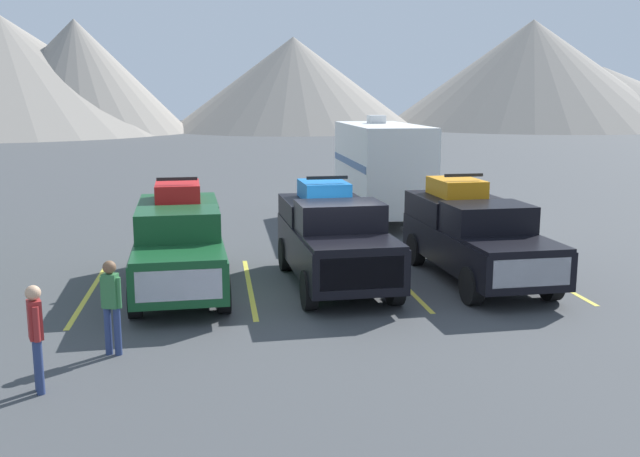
{
  "coord_description": "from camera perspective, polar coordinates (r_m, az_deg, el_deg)",
  "views": [
    {
      "loc": [
        -2.62,
        -15.76,
        4.56
      ],
      "look_at": [
        0.0,
        1.99,
        1.2
      ],
      "focal_mm": 39.97,
      "sensor_mm": 36.0,
      "label": 1
    }
  ],
  "objects": [
    {
      "name": "mountain_ridge",
      "position": [
        96.57,
        -3.14,
        11.79
      ],
      "size": [
        148.72,
        48.23,
        15.17
      ],
      "color": "gray",
      "rests_on": "ground"
    },
    {
      "name": "ground_plane",
      "position": [
        16.61,
        1.01,
        -5.33
      ],
      "size": [
        240.0,
        240.0,
        0.0
      ],
      "primitive_type": "plane",
      "color": "#3F4244"
    },
    {
      "name": "pickup_truck_a",
      "position": [
        17.33,
        -11.23,
        -0.94
      ],
      "size": [
        2.31,
        5.95,
        2.58
      ],
      "color": "#144723",
      "rests_on": "ground"
    },
    {
      "name": "person_a",
      "position": [
        13.15,
        -16.38,
        -5.59
      ],
      "size": [
        0.37,
        0.26,
        1.72
      ],
      "color": "navy",
      "rests_on": "ground"
    },
    {
      "name": "pickup_truck_b",
      "position": [
        17.3,
        1.09,
        -0.66
      ],
      "size": [
        2.39,
        5.4,
        2.58
      ],
      "color": "black",
      "rests_on": "ground"
    },
    {
      "name": "pickup_truck_c",
      "position": [
        18.28,
        12.2,
        -0.36
      ],
      "size": [
        2.38,
        5.77,
        2.57
      ],
      "color": "black",
      "rests_on": "ground"
    },
    {
      "name": "lot_stripe_d",
      "position": [
        19.22,
        17.31,
        -3.6
      ],
      "size": [
        0.12,
        5.5,
        0.01
      ],
      "primitive_type": "cube",
      "color": "gold",
      "rests_on": "ground"
    },
    {
      "name": "lot_stripe_b",
      "position": [
        17.37,
        -5.66,
        -4.65
      ],
      "size": [
        0.12,
        5.5,
        0.01
      ],
      "primitive_type": "cube",
      "color": "gold",
      "rests_on": "ground"
    },
    {
      "name": "lot_stripe_a",
      "position": [
        17.62,
        -17.97,
        -4.92
      ],
      "size": [
        0.12,
        5.5,
        0.01
      ],
      "primitive_type": "cube",
      "color": "gold",
      "rests_on": "ground"
    },
    {
      "name": "lot_stripe_c",
      "position": [
        17.93,
        6.42,
        -4.18
      ],
      "size": [
        0.12,
        5.5,
        0.01
      ],
      "primitive_type": "cube",
      "color": "gold",
      "rests_on": "ground"
    },
    {
      "name": "person_b",
      "position": [
        11.89,
        -21.8,
        -7.65
      ],
      "size": [
        0.27,
        0.36,
        1.72
      ],
      "color": "navy",
      "rests_on": "ground"
    },
    {
      "name": "camper_trailer_a",
      "position": [
        26.23,
        4.94,
        5.0
      ],
      "size": [
        2.5,
        7.76,
        3.83
      ],
      "color": "white",
      "rests_on": "ground"
    }
  ]
}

